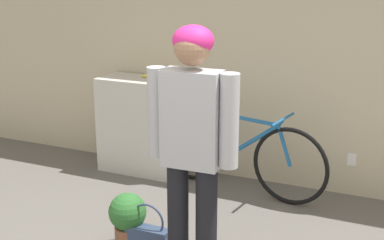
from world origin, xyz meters
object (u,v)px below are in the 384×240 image
object	(u,v)px
person	(192,136)
handbag	(148,239)
bicycle	(236,152)
banana	(154,77)
potted_plant	(128,218)

from	to	relation	value
person	handbag	distance (m)	1.00
person	bicycle	bearing A→B (deg)	96.39
banana	bicycle	bearing A→B (deg)	-10.07
handbag	potted_plant	size ratio (longest dim) A/B	0.94
banana	potted_plant	distance (m)	1.77
handbag	potted_plant	xyz separation A→B (m)	(-0.19, 0.04, 0.12)
bicycle	handbag	xyz separation A→B (m)	(-0.19, -1.38, -0.25)
person	banana	world-z (taller)	person
person	potted_plant	bearing A→B (deg)	161.05
bicycle	person	bearing A→B (deg)	-72.71
bicycle	banana	xyz separation A→B (m)	(-0.94, 0.17, 0.61)
handbag	potted_plant	bearing A→B (deg)	169.28
person	banana	bearing A→B (deg)	122.40
person	bicycle	xyz separation A→B (m)	(-0.23, 1.53, -0.65)
bicycle	potted_plant	bearing A→B (deg)	-97.15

